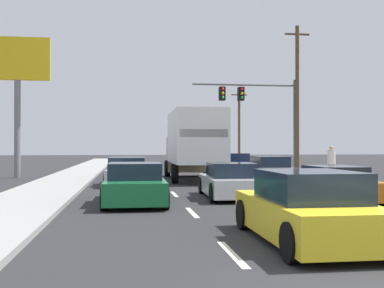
{
  "coord_description": "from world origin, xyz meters",
  "views": [
    {
      "loc": [
        -3.43,
        -6.05,
        1.8
      ],
      "look_at": [
        -0.67,
        14.34,
        1.9
      ],
      "focal_mm": 44.4,
      "sensor_mm": 36.0,
      "label": 1
    }
  ],
  "objects": [
    {
      "name": "car_gray",
      "position": [
        3.58,
        17.05,
        0.6
      ],
      "size": [
        1.87,
        4.19,
        1.31
      ],
      "color": "slate",
      "rests_on": "ground_plane"
    },
    {
      "name": "car_silver",
      "position": [
        -3.47,
        16.31,
        0.6
      ],
      "size": [
        2.02,
        4.41,
        1.29
      ],
      "color": "#B7BABF",
      "rests_on": "ground_plane"
    },
    {
      "name": "sidewalk_left",
      "position": [
        -6.6,
        20.0,
        0.07
      ],
      "size": [
        2.71,
        80.0,
        0.14
      ],
      "primitive_type": "cube",
      "color": "#9E9E99",
      "rests_on": "ground_plane"
    },
    {
      "name": "utility_pole_far",
      "position": [
        9.01,
        46.23,
        4.25
      ],
      "size": [
        1.8,
        0.28,
        8.22
      ],
      "color": "brown",
      "rests_on": "ground_plane"
    },
    {
      "name": "car_blue",
      "position": [
        3.22,
        23.62,
        0.62
      ],
      "size": [
        1.98,
        4.27,
        1.37
      ],
      "color": "#1E389E",
      "rests_on": "ground_plane"
    },
    {
      "name": "pedestrian_near_corner",
      "position": [
        6.45,
        16.04,
        0.98
      ],
      "size": [
        0.38,
        0.38,
        1.69
      ],
      "color": "#3F3F42",
      "rests_on": "sidewalk_right"
    },
    {
      "name": "traffic_signal_mast",
      "position": [
        5.38,
        26.8,
        4.97
      ],
      "size": [
        7.54,
        0.69,
        6.6
      ],
      "color": "#595B56",
      "rests_on": "ground_plane"
    },
    {
      "name": "lane_markings",
      "position": [
        0.0,
        21.72,
        0.0
      ],
      "size": [
        3.54,
        52.0,
        0.01
      ],
      "color": "silver",
      "rests_on": "ground_plane"
    },
    {
      "name": "car_orange",
      "position": [
        3.44,
        9.03,
        0.54
      ],
      "size": [
        1.85,
        4.45,
        1.14
      ],
      "color": "orange",
      "rests_on": "ground_plane"
    },
    {
      "name": "car_navy",
      "position": [
        -3.28,
        22.82,
        0.54
      ],
      "size": [
        1.92,
        4.38,
        1.14
      ],
      "color": "#141E4C",
      "rests_on": "ground_plane"
    },
    {
      "name": "sidewalk_right",
      "position": [
        6.6,
        20.0,
        0.07
      ],
      "size": [
        2.71,
        80.0,
        0.14
      ],
      "primitive_type": "cube",
      "color": "#9E9E99",
      "rests_on": "ground_plane"
    },
    {
      "name": "roadside_billboard",
      "position": [
        -9.71,
        22.19,
        5.68
      ],
      "size": [
        3.64,
        0.36,
        8.08
      ],
      "color": "slate",
      "rests_on": "ground_plane"
    },
    {
      "name": "utility_pole_mid",
      "position": [
        8.59,
        26.54,
        5.36
      ],
      "size": [
        1.8,
        0.28,
        10.44
      ],
      "color": "brown",
      "rests_on": "ground_plane"
    },
    {
      "name": "box_truck",
      "position": [
        0.03,
        18.92,
        2.05
      ],
      "size": [
        2.73,
        8.12,
        3.59
      ],
      "color": "white",
      "rests_on": "ground_plane"
    },
    {
      "name": "car_green",
      "position": [
        -3.21,
        9.07,
        0.58
      ],
      "size": [
        1.96,
        4.56,
        1.29
      ],
      "color": "#196B38",
      "rests_on": "ground_plane"
    },
    {
      "name": "ground_plane",
      "position": [
        0.0,
        25.0,
        0.0
      ],
      "size": [
        140.0,
        140.0,
        0.0
      ],
      "primitive_type": "plane",
      "color": "#2B2B2D"
    },
    {
      "name": "car_white",
      "position": [
        0.12,
        10.2,
        0.56
      ],
      "size": [
        1.94,
        4.11,
        1.23
      ],
      "color": "white",
      "rests_on": "ground_plane"
    },
    {
      "name": "car_yellow",
      "position": [
        -0.11,
        2.44,
        0.61
      ],
      "size": [
        1.87,
        4.13,
        1.35
      ],
      "color": "yellow",
      "rests_on": "ground_plane"
    }
  ]
}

